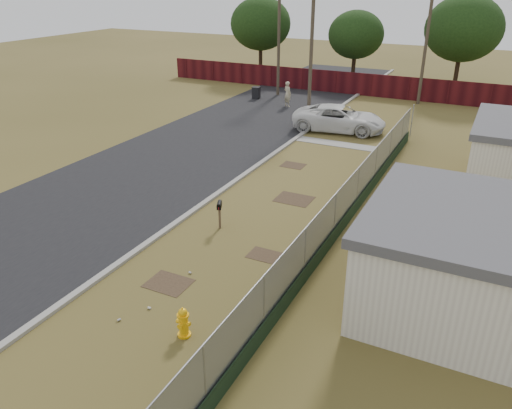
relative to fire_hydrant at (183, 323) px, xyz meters
The scene contains 12 objects.
ground 7.02m from the fire_hydrant, 99.05° to the left, with size 120.00×120.00×0.00m, color brown.
street 16.92m from the fire_hydrant, 117.70° to the left, with size 15.10×60.00×0.12m.
chainlink_fence 8.21m from the fire_hydrant, 75.76° to the left, with size 0.10×27.06×2.02m.
privacy_fence 32.71m from the fire_hydrant, 102.54° to the left, with size 30.00×0.12×1.80m, color #490F13.
utility_poles 28.32m from the fire_hydrant, 99.81° to the left, with size 12.60×8.24×9.00m.
horizon_trees 30.77m from the fire_hydrant, 90.49° to the left, with size 33.32×31.94×7.78m.
fire_hydrant is the anchor object (origin of this frame).
mailbox 6.51m from the fire_hydrant, 111.34° to the left, with size 0.34×0.48×1.14m.
pickup_truck 21.25m from the fire_hydrant, 96.34° to the left, with size 2.67×5.80×1.61m, color white.
pedestrian 26.82m from the fire_hydrant, 107.00° to the left, with size 0.69×0.45×1.88m, color #C2B58E.
trash_bin 29.14m from the fire_hydrant, 112.43° to the left, with size 0.70×0.69×0.94m.
scattered_litter 2.59m from the fire_hydrant, 116.21° to the left, with size 2.89×6.66×0.07m.
Camera 1 is at (7.80, -15.93, 9.12)m, focal length 35.00 mm.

